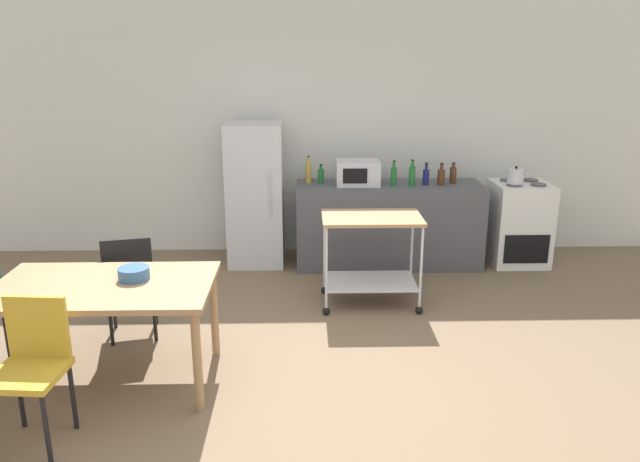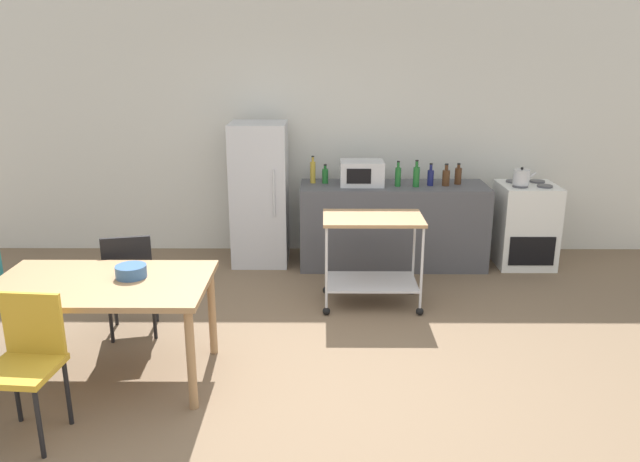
{
  "view_description": "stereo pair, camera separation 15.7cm",
  "coord_description": "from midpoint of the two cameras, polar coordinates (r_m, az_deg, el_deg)",
  "views": [
    {
      "loc": [
        -0.01,
        -3.85,
        2.31
      ],
      "look_at": [
        0.12,
        1.2,
        0.8
      ],
      "focal_mm": 34.51,
      "sensor_mm": 36.0,
      "label": 1
    },
    {
      "loc": [
        0.15,
        -3.85,
        2.31
      ],
      "look_at": [
        0.12,
        1.2,
        0.8
      ],
      "focal_mm": 34.51,
      "sensor_mm": 36.0,
      "label": 2
    }
  ],
  "objects": [
    {
      "name": "kitchen_cart",
      "position": [
        5.64,
        3.98,
        -1.34
      ],
      "size": [
        0.91,
        0.57,
        0.85
      ],
      "color": "#A37A51",
      "rests_on": "ground_plane"
    },
    {
      "name": "chair_black",
      "position": [
        5.23,
        -18.04,
        -4.25
      ],
      "size": [
        0.48,
        0.48,
        0.89
      ],
      "rotation": [
        0.0,
        0.0,
        3.36
      ],
      "color": "black",
      "rests_on": "ground_plane"
    },
    {
      "name": "bottle_sesame_oil",
      "position": [
        6.66,
        -0.59,
        5.17
      ],
      "size": [
        0.07,
        0.07,
        0.21
      ],
      "color": "#1E6628",
      "rests_on": "kitchen_counter"
    },
    {
      "name": "bottle_wine",
      "position": [
        6.66,
        9.13,
        5.03
      ],
      "size": [
        0.07,
        0.07,
        0.24
      ],
      "color": "navy",
      "rests_on": "kitchen_counter"
    },
    {
      "name": "bottle_hot_sauce",
      "position": [
        6.79,
        11.59,
        5.14
      ],
      "size": [
        0.07,
        0.07,
        0.23
      ],
      "color": "#4C2D19",
      "rests_on": "kitchen_counter"
    },
    {
      "name": "kettle",
      "position": [
        6.85,
        17.06,
        4.9
      ],
      "size": [
        0.24,
        0.17,
        0.19
      ],
      "color": "silver",
      "rests_on": "stove_oven"
    },
    {
      "name": "ground_plane",
      "position": [
        4.49,
        -2.18,
        -14.33
      ],
      "size": [
        12.0,
        12.0,
        0.0
      ],
      "primitive_type": "plane",
      "color": "brown"
    },
    {
      "name": "bottle_soda",
      "position": [
        6.67,
        -1.75,
        5.51
      ],
      "size": [
        0.06,
        0.06,
        0.3
      ],
      "color": "gold",
      "rests_on": "kitchen_counter"
    },
    {
      "name": "refrigerator",
      "position": [
        6.75,
        -6.66,
        3.4
      ],
      "size": [
        0.6,
        0.63,
        1.55
      ],
      "color": "silver",
      "rests_on": "ground_plane"
    },
    {
      "name": "dining_table",
      "position": [
        4.55,
        -20.34,
        -5.57
      ],
      "size": [
        1.5,
        0.9,
        0.75
      ],
      "color": "#A37A51",
      "rests_on": "ground_plane"
    },
    {
      "name": "fruit_bowl",
      "position": [
        4.52,
        -17.84,
        -3.77
      ],
      "size": [
        0.22,
        0.22,
        0.09
      ],
      "primitive_type": "cylinder",
      "color": "#33598C",
      "rests_on": "dining_table"
    },
    {
      "name": "bottle_soy_sauce",
      "position": [
        6.57,
        6.17,
        5.12
      ],
      "size": [
        0.06,
        0.06,
        0.27
      ],
      "color": "#1E6628",
      "rests_on": "kitchen_counter"
    },
    {
      "name": "back_wall",
      "position": [
        7.1,
        -2.01,
        9.68
      ],
      "size": [
        8.4,
        0.12,
        2.9
      ],
      "primitive_type": "cube",
      "color": "silver",
      "rests_on": "ground_plane"
    },
    {
      "name": "bottle_sparkling_water",
      "position": [
        6.69,
        10.52,
        5.0
      ],
      "size": [
        0.08,
        0.08,
        0.24
      ],
      "color": "#4C2D19",
      "rests_on": "kitchen_counter"
    },
    {
      "name": "stove_oven",
      "position": [
        7.1,
        17.35,
        0.71
      ],
      "size": [
        0.6,
        0.61,
        0.92
      ],
      "color": "white",
      "rests_on": "ground_plane"
    },
    {
      "name": "chair_mustard",
      "position": [
        4.14,
        -26.19,
        -10.85
      ],
      "size": [
        0.43,
        0.43,
        0.89
      ],
      "rotation": [
        0.0,
        0.0,
        -0.09
      ],
      "color": "gold",
      "rests_on": "ground_plane"
    },
    {
      "name": "microwave",
      "position": [
        6.59,
        2.82,
        5.42
      ],
      "size": [
        0.46,
        0.35,
        0.26
      ],
      "color": "silver",
      "rests_on": "kitchen_counter"
    },
    {
      "name": "bottle_olive_oil",
      "position": [
        6.57,
        7.85,
        5.12
      ],
      "size": [
        0.07,
        0.07,
        0.28
      ],
      "color": "#1E6628",
      "rests_on": "kitchen_counter"
    },
    {
      "name": "kitchen_counter",
      "position": [
        6.76,
        5.68,
        0.6
      ],
      "size": [
        2.0,
        0.64,
        0.9
      ],
      "primitive_type": "cube",
      "color": "#4C4C51",
      "rests_on": "ground_plane"
    }
  ]
}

